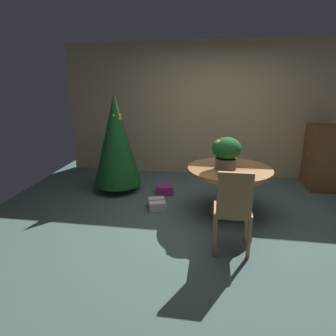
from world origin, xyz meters
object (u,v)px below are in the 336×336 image
gift_box_cream (157,204)px  gift_box_purple (165,189)px  wooden_cabinet (323,157)px  holiday_tree (116,140)px  round_dining_table (229,180)px  wooden_chair_near (233,207)px  flower_vase (226,151)px

gift_box_cream → gift_box_purple: 0.63m
wooden_cabinet → holiday_tree: bearing=-168.6°
gift_box_cream → round_dining_table: bearing=-1.0°
wooden_chair_near → holiday_tree: size_ratio=0.59×
round_dining_table → flower_vase: size_ratio=2.66×
round_dining_table → flower_vase: bearing=-145.5°
gift_box_purple → wooden_cabinet: 2.88m
holiday_tree → gift_box_purple: size_ratio=4.73×
flower_vase → holiday_tree: holiday_tree is taller
holiday_tree → gift_box_cream: bearing=-38.3°
flower_vase → gift_box_purple: flower_vase is taller
wooden_chair_near → wooden_cabinet: (1.70, 2.42, -0.00)m
round_dining_table → gift_box_cream: size_ratio=3.30×
holiday_tree → gift_box_purple: bearing=-1.7°
wooden_chair_near → wooden_cabinet: 2.96m
round_dining_table → wooden_cabinet: wooden_cabinet is taller
wooden_chair_near → holiday_tree: 2.56m
gift_box_cream → holiday_tree: bearing=141.7°
flower_vase → wooden_cabinet: flower_vase is taller
gift_box_purple → wooden_cabinet: bearing=15.3°
holiday_tree → round_dining_table: bearing=-19.6°
flower_vase → holiday_tree: (-1.82, 0.71, -0.05)m
gift_box_cream → wooden_cabinet: 3.13m
wooden_chair_near → wooden_cabinet: size_ratio=0.89×
gift_box_cream → wooden_chair_near: bearing=-44.6°
wooden_chair_near → gift_box_cream: wooden_chair_near is taller
wooden_chair_near → gift_box_purple: size_ratio=2.80×
flower_vase → gift_box_purple: bearing=144.7°
gift_box_purple → round_dining_table: bearing=-31.8°
wooden_cabinet → gift_box_cream: bearing=-153.5°
wooden_chair_near → wooden_cabinet: bearing=54.9°
round_dining_table → wooden_cabinet: 2.20m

